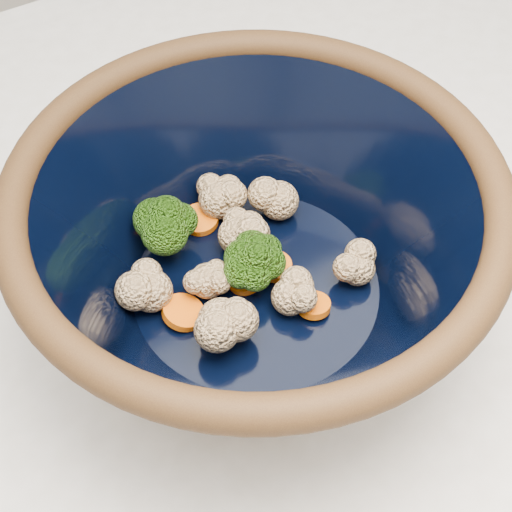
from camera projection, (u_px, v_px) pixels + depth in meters
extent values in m
cylinder|color=black|center=(256.00, 304.00, 0.56)|extent=(0.20, 0.20, 0.01)
torus|color=black|center=(256.00, 191.00, 0.45)|extent=(0.33, 0.33, 0.02)
cylinder|color=black|center=(256.00, 286.00, 0.54)|extent=(0.19, 0.19, 0.00)
cylinder|color=#608442|center=(258.00, 268.00, 0.53)|extent=(0.01, 0.01, 0.02)
ellipsoid|color=#306112|center=(258.00, 250.00, 0.52)|extent=(0.04, 0.04, 0.03)
cylinder|color=#608442|center=(257.00, 278.00, 0.53)|extent=(0.01, 0.01, 0.02)
ellipsoid|color=#306112|center=(257.00, 260.00, 0.51)|extent=(0.04, 0.04, 0.03)
cylinder|color=#608442|center=(250.00, 279.00, 0.53)|extent=(0.01, 0.01, 0.02)
ellipsoid|color=#306112|center=(250.00, 262.00, 0.51)|extent=(0.04, 0.04, 0.03)
cylinder|color=#608442|center=(170.00, 239.00, 0.55)|extent=(0.01, 0.01, 0.02)
ellipsoid|color=#306112|center=(167.00, 217.00, 0.53)|extent=(0.05, 0.05, 0.04)
sphere|color=beige|center=(208.00, 281.00, 0.52)|extent=(0.03, 0.03, 0.03)
sphere|color=beige|center=(238.00, 232.00, 0.55)|extent=(0.03, 0.03, 0.03)
sphere|color=beige|center=(290.00, 297.00, 0.51)|extent=(0.03, 0.03, 0.03)
sphere|color=beige|center=(279.00, 201.00, 0.56)|extent=(0.03, 0.03, 0.03)
sphere|color=beige|center=(218.00, 200.00, 0.57)|extent=(0.03, 0.03, 0.03)
sphere|color=beige|center=(151.00, 291.00, 0.51)|extent=(0.03, 0.03, 0.03)
sphere|color=beige|center=(238.00, 236.00, 0.54)|extent=(0.03, 0.03, 0.03)
sphere|color=beige|center=(221.00, 322.00, 0.49)|extent=(0.03, 0.03, 0.03)
sphere|color=beige|center=(358.00, 268.00, 0.53)|extent=(0.03, 0.03, 0.03)
cylinder|color=orange|center=(314.00, 305.00, 0.52)|extent=(0.02, 0.02, 0.01)
cylinder|color=orange|center=(245.00, 277.00, 0.53)|extent=(0.03, 0.03, 0.01)
cylinder|color=orange|center=(183.00, 312.00, 0.51)|extent=(0.03, 0.03, 0.01)
cylinder|color=orange|center=(274.00, 266.00, 0.54)|extent=(0.03, 0.03, 0.01)
cylinder|color=orange|center=(200.00, 219.00, 0.57)|extent=(0.03, 0.03, 0.01)
cylinder|color=orange|center=(255.00, 254.00, 0.55)|extent=(0.03, 0.03, 0.01)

